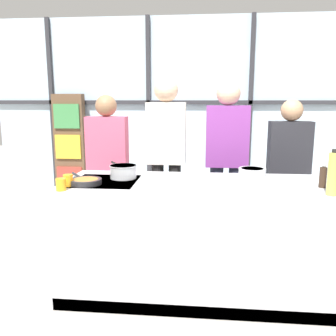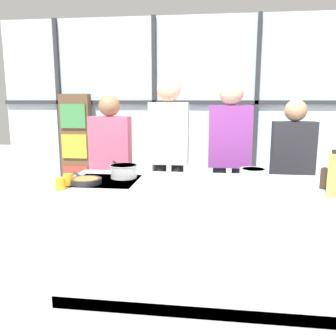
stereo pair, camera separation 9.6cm
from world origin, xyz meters
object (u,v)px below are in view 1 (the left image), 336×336
frying_pan (85,181)px  oil_bottle (333,174)px  white_plate (249,179)px  juice_glass_near (61,184)px  pepper_grinder (323,177)px  saucepan (123,171)px  spectator_center_left (166,150)px  spectator_center_right (227,154)px  spectator_far_left (108,161)px  juice_glass_far (68,180)px  spectator_far_right (288,166)px  mixing_bowl (252,172)px

frying_pan → oil_bottle: oil_bottle is taller
white_plate → juice_glass_near: size_ratio=2.72×
pepper_grinder → juice_glass_near: size_ratio=2.08×
saucepan → juice_glass_near: saucepan is taller
frying_pan → white_plate: 1.34m
spectator_center_left → frying_pan: (-0.54, -1.08, -0.11)m
frying_pan → spectator_center_right: bearing=42.4°
spectator_far_left → juice_glass_near: spectator_far_left is taller
juice_glass_near → juice_glass_far: (0.00, 0.14, 0.00)m
spectator_center_left → spectator_center_right: bearing=180.0°
spectator_center_right → oil_bottle: 1.40m
spectator_center_right → juice_glass_near: (-1.29, -1.29, -0.05)m
spectator_far_right → juice_glass_near: size_ratio=17.39×
pepper_grinder → oil_bottle: bearing=-92.5°
spectator_far_right → juice_glass_far: 2.25m
spectator_center_right → juice_glass_far: spectator_center_right is taller
white_plate → pepper_grinder: (0.52, -0.21, 0.08)m
spectator_far_right → saucepan: size_ratio=4.12×
spectator_center_left → pepper_grinder: spectator_center_left is taller
white_plate → juice_glass_near: juice_glass_near is taller
spectator_center_right → spectator_far_right: size_ratio=1.12×
frying_pan → mixing_bowl: 1.43m
mixing_bowl → oil_bottle: bearing=-52.1°
oil_bottle → pepper_grinder: size_ratio=1.72×
spectator_far_left → pepper_grinder: bearing=152.5°
white_plate → juice_glass_far: 1.47m
spectator_center_left → juice_glass_far: spectator_center_left is taller
juice_glass_near → juice_glass_far: same height
spectator_far_right → juice_glass_far: spectator_far_right is taller
spectator_center_right → white_plate: (0.14, -0.81, -0.09)m
saucepan → spectator_center_right: bearing=41.8°
spectator_center_left → frying_pan: spectator_center_left is taller
juice_glass_near → frying_pan: bearing=62.8°
mixing_bowl → juice_glass_far: bearing=-160.8°
juice_glass_far → spectator_center_right: bearing=41.7°
saucepan → pepper_grinder: 1.60m
spectator_far_right → pepper_grinder: bearing=91.0°
frying_pan → oil_bottle: 1.84m
saucepan → juice_glass_far: bearing=-138.4°
frying_pan → juice_glass_far: 0.14m
mixing_bowl → oil_bottle: oil_bottle is taller
saucepan → juice_glass_far: (-0.36, -0.32, -0.01)m
spectator_center_right → spectator_center_left: bearing=-0.0°
spectator_center_left → white_plate: spectator_center_left is taller
spectator_far_left → spectator_center_left: bearing=-180.0°
mixing_bowl → juice_glass_near: 1.61m
pepper_grinder → juice_glass_far: pepper_grinder is taller
spectator_far_left → frying_pan: spectator_far_left is taller
frying_pan → saucepan: bearing=44.3°
mixing_bowl → juice_glass_far: (-1.47, -0.51, 0.01)m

